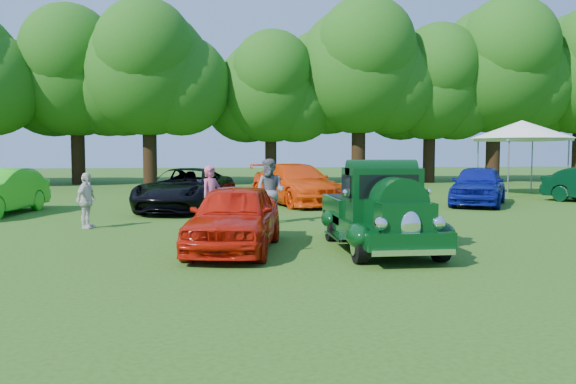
{
  "coord_description": "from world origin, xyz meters",
  "views": [
    {
      "loc": [
        -2.35,
        -11.62,
        2.05
      ],
      "look_at": [
        -0.74,
        1.43,
        1.1
      ],
      "focal_mm": 35.0,
      "sensor_mm": 36.0,
      "label": 1
    }
  ],
  "objects": [
    {
      "name": "back_car_blue",
      "position": [
        7.48,
        8.7,
        0.77
      ],
      "size": [
        3.88,
        4.81,
        1.54
      ],
      "primitive_type": "imported",
      "rotation": [
        0.0,
        0.0,
        -0.54
      ],
      "color": "navy",
      "rests_on": "ground"
    },
    {
      "name": "spectator_grey",
      "position": [
        -0.91,
        4.19,
        0.92
      ],
      "size": [
        1.14,
        1.09,
        1.85
      ],
      "primitive_type": "imported",
      "rotation": [
        0.0,
        0.0,
        -0.63
      ],
      "color": "slate",
      "rests_on": "ground"
    },
    {
      "name": "hero_pickup",
      "position": [
        0.97,
        -0.23,
        0.74
      ],
      "size": [
        2.05,
        4.4,
        1.72
      ],
      "color": "black",
      "rests_on": "ground"
    },
    {
      "name": "canopy_tent",
      "position": [
        11.74,
        13.19,
        3.04
      ],
      "size": [
        4.75,
        4.75,
        3.5
      ],
      "rotation": [
        0.0,
        0.0,
        0.02
      ],
      "color": "white",
      "rests_on": "ground"
    },
    {
      "name": "spectator_white",
      "position": [
        -5.86,
        3.77,
        0.75
      ],
      "size": [
        0.6,
        0.94,
        1.49
      ],
      "primitive_type": "imported",
      "rotation": [
        0.0,
        0.0,
        1.28
      ],
      "color": "silver",
      "rests_on": "ground"
    },
    {
      "name": "spectator_pink",
      "position": [
        -2.56,
        3.33,
        0.84
      ],
      "size": [
        0.72,
        0.72,
        1.68
      ],
      "primitive_type": "imported",
      "rotation": [
        0.0,
        0.0,
        0.79
      ],
      "color": "#BD4E70",
      "rests_on": "ground"
    },
    {
      "name": "ground",
      "position": [
        0.0,
        0.0,
        0.0
      ],
      "size": [
        120.0,
        120.0,
        0.0
      ],
      "primitive_type": "plane",
      "color": "#265112",
      "rests_on": "ground"
    },
    {
      "name": "red_convertible",
      "position": [
        -2.03,
        -0.01,
        0.7
      ],
      "size": [
        2.41,
        4.32,
        1.39
      ],
      "primitive_type": "imported",
      "rotation": [
        0.0,
        0.0,
        -0.2
      ],
      "color": "red",
      "rests_on": "ground"
    },
    {
      "name": "back_car_black",
      "position": [
        -3.49,
        8.09,
        0.74
      ],
      "size": [
        3.74,
        5.75,
        1.47
      ],
      "primitive_type": "imported",
      "rotation": [
        0.0,
        0.0,
        -0.26
      ],
      "color": "black",
      "rests_on": "ground"
    },
    {
      "name": "tree_line",
      "position": [
        0.32,
        23.44,
        6.85
      ],
      "size": [
        63.55,
        9.68,
        11.91
      ],
      "color": "black",
      "rests_on": "ground"
    },
    {
      "name": "back_car_orange",
      "position": [
        0.62,
        9.91,
        0.79
      ],
      "size": [
        3.67,
        5.83,
        1.57
      ],
      "primitive_type": "imported",
      "rotation": [
        0.0,
        0.0,
        0.29
      ],
      "color": "#E73E08",
      "rests_on": "ground"
    }
  ]
}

